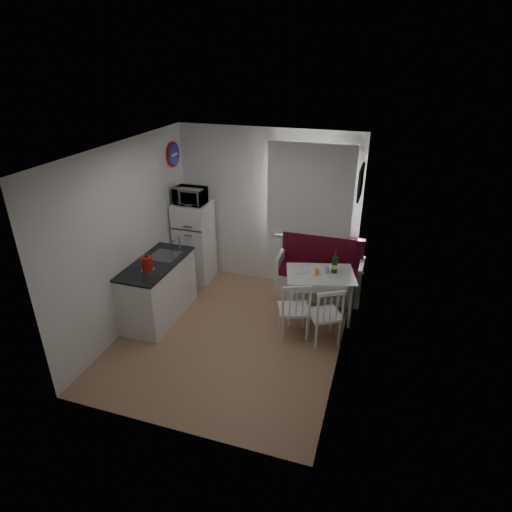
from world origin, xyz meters
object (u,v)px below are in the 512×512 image
(chair_right, at_px, (324,311))
(microwave, at_px, (190,196))
(dining_table, at_px, (320,279))
(fridge, at_px, (195,242))
(bench, at_px, (319,276))
(kitchen_counter, at_px, (158,289))
(wine_bottle, at_px, (335,262))
(chair_left, at_px, (293,305))
(kettle, at_px, (147,264))

(chair_right, height_order, microwave, microwave)
(dining_table, bearing_deg, fridge, 151.19)
(bench, bearing_deg, microwave, -175.68)
(kitchen_counter, distance_m, wine_bottle, 2.62)
(fridge, relative_size, wine_bottle, 4.03)
(chair_left, height_order, wine_bottle, wine_bottle)
(dining_table, distance_m, fridge, 2.32)
(kitchen_counter, relative_size, chair_left, 2.50)
(kitchen_counter, distance_m, chair_left, 2.02)
(kitchen_counter, bearing_deg, wine_bottle, 18.11)
(chair_left, distance_m, wine_bottle, 0.94)
(bench, bearing_deg, chair_left, -95.99)
(bench, height_order, microwave, microwave)
(kitchen_counter, relative_size, kettle, 5.38)
(chair_right, bearing_deg, microwave, 124.83)
(bench, xyz_separation_m, wine_bottle, (0.29, -0.55, 0.57))
(chair_right, distance_m, kettle, 2.47)
(dining_table, xyz_separation_m, chair_right, (0.18, -0.66, -0.11))
(chair_left, bearing_deg, chair_right, -21.40)
(dining_table, xyz_separation_m, fridge, (-2.25, 0.54, 0.05))
(bench, height_order, fridge, fridge)
(dining_table, height_order, wine_bottle, wine_bottle)
(dining_table, relative_size, fridge, 0.80)
(kitchen_counter, relative_size, dining_table, 1.19)
(kitchen_counter, xyz_separation_m, dining_table, (2.27, 0.70, 0.19))
(chair_left, bearing_deg, wine_bottle, 39.13)
(dining_table, relative_size, chair_right, 1.99)
(kettle, bearing_deg, chair_left, 9.42)
(bench, relative_size, fridge, 0.98)
(fridge, bearing_deg, dining_table, -13.55)
(kitchen_counter, distance_m, dining_table, 2.39)
(kitchen_counter, bearing_deg, microwave, 89.06)
(chair_right, xyz_separation_m, kettle, (-2.40, -0.33, 0.49))
(dining_table, height_order, chair_right, chair_right)
(dining_table, height_order, fridge, fridge)
(chair_right, relative_size, kettle, 2.28)
(bench, relative_size, dining_table, 1.23)
(chair_left, bearing_deg, microwave, 128.54)
(kettle, bearing_deg, dining_table, 23.96)
(dining_table, height_order, microwave, microwave)
(kitchen_counter, xyz_separation_m, fridge, (0.02, 1.24, 0.24))
(bench, distance_m, chair_right, 1.36)
(chair_left, relative_size, wine_bottle, 1.53)
(chair_right, xyz_separation_m, fridge, (-2.43, 1.20, 0.16))
(wine_bottle, bearing_deg, fridge, 169.67)
(chair_left, distance_m, fridge, 2.34)
(kettle, bearing_deg, fridge, 91.12)
(kitchen_counter, height_order, bench, kitchen_counter)
(chair_right, height_order, wine_bottle, wine_bottle)
(dining_table, relative_size, wine_bottle, 3.22)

